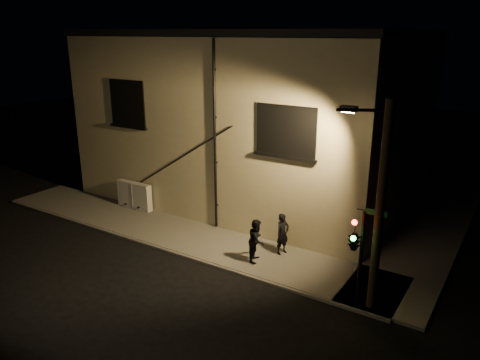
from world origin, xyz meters
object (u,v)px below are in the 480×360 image
Objects in this scene: utility_cabinet at (134,195)px; traffic_signal at (355,240)px; pedestrian_b at (257,240)px; streetlamp_pole at (378,203)px; pedestrian_a at (283,234)px.

utility_cabinet is 0.61× the size of traffic_signal.
pedestrian_b is 0.25× the size of streetlamp_pole.
streetlamp_pole is (0.55, 0.22, 1.30)m from traffic_signal.
traffic_signal reaches higher than pedestrian_b.
pedestrian_b is at bearing 171.51° from streetlamp_pole.
traffic_signal is (3.59, -2.01, 1.42)m from pedestrian_a.
pedestrian_b is at bearing 172.13° from pedestrian_a.
traffic_signal reaches higher than pedestrian_a.
streetlamp_pole is at bearing 21.55° from traffic_signal.
pedestrian_b reaches higher than utility_cabinet.
traffic_signal is at bearing -118.23° from pedestrian_b.
traffic_signal is at bearing -99.98° from pedestrian_a.
traffic_signal is (4.15, -0.92, 1.41)m from pedestrian_b.
utility_cabinet is at bearing 63.15° from pedestrian_b.
utility_cabinet is 1.20× the size of pedestrian_b.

